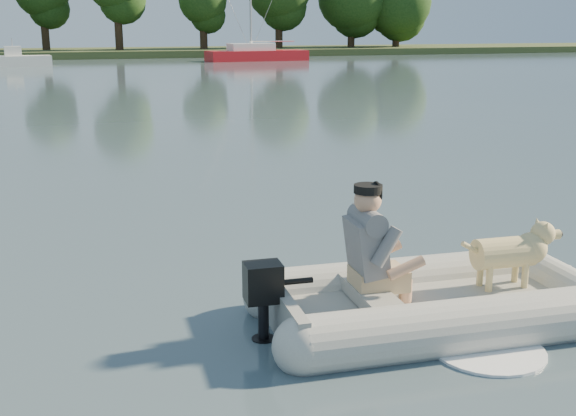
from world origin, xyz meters
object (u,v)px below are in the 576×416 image
object	(u,v)px
dinghy	(443,257)
motorboat	(16,53)
dog	(504,258)
sailboat	(256,55)
man	(369,242)

from	to	relation	value
dinghy	motorboat	world-z (taller)	motorboat
dog	sailboat	size ratio (longest dim) A/B	0.09
dinghy	dog	world-z (taller)	dinghy
dog	man	bearing A→B (deg)	180.00
dog	dinghy	bearing A→B (deg)	-175.43
sailboat	dog	bearing A→B (deg)	-107.65
man	motorboat	xyz separation A→B (m)	(-4.64, 47.39, 0.07)
man	dog	size ratio (longest dim) A/B	1.16
motorboat	sailboat	bearing A→B (deg)	3.40
man	dog	world-z (taller)	man
dog	motorboat	xyz separation A→B (m)	(-6.09, 47.47, 0.34)
dinghy	sailboat	distance (m)	51.45
man	sailboat	world-z (taller)	sailboat
man	dog	distance (m)	1.48
motorboat	sailboat	xyz separation A→B (m)	(17.66, 2.47, -0.42)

